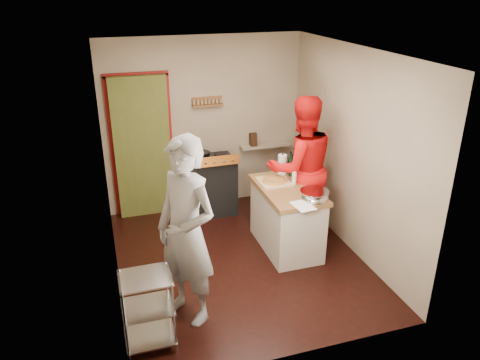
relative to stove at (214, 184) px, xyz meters
name	(u,v)px	position (x,y,z in m)	size (l,w,h in m)	color
floor	(239,259)	(-0.05, -1.42, -0.45)	(3.50, 3.50, 0.00)	black
back_wall	(162,138)	(-0.69, 0.36, 0.68)	(3.00, 0.44, 2.60)	tan
left_wall	(107,180)	(-1.55, -1.42, 0.85)	(0.04, 3.50, 2.60)	tan
right_wall	(352,152)	(1.45, -1.42, 0.85)	(0.04, 3.50, 2.60)	tan
ceiling	(239,50)	(-0.05, -1.42, 2.16)	(3.00, 3.50, 0.02)	white
stove	(214,184)	(0.00, 0.00, 0.00)	(0.60, 0.63, 1.00)	black
wire_shelving	(148,308)	(-1.33, -2.62, -0.01)	(0.48, 0.40, 0.80)	silver
island	(287,216)	(0.64, -1.32, 0.01)	(0.68, 1.27, 1.18)	#BFB6A2
person_stripe	(187,233)	(-0.86, -2.29, 0.55)	(0.73, 0.48, 1.99)	#AEAFB3
person_red	(301,168)	(0.95, -1.01, 0.53)	(0.95, 0.74, 1.96)	red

